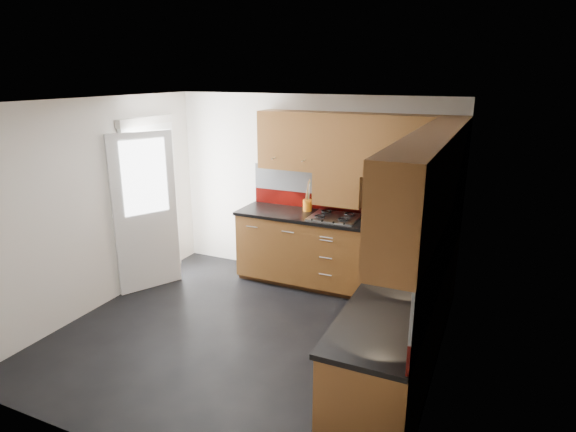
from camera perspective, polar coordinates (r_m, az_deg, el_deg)
The scene contains 14 objects.
room at distance 4.65m, azimuth -5.52°, elevation 2.21°, with size 4.00×3.80×2.64m.
base_cabinets at distance 5.26m, azimuth 9.06°, elevation -8.49°, with size 2.70×3.20×0.95m.
countertop at distance 5.07m, azimuth 9.13°, elevation -3.58°, with size 2.72×3.22×0.04m.
backsplash at distance 5.14m, azimuth 12.33°, elevation -0.07°, with size 2.70×3.20×0.54m.
upper_cabinets at distance 4.86m, azimuth 11.87°, elevation 6.65°, with size 2.50×3.20×0.72m.
extractor_hood at distance 5.98m, azimuth 6.10°, elevation 3.27°, with size 0.60×0.33×0.40m, color brown.
glass_cabinet at distance 5.06m, azimuth 17.95°, elevation 6.88°, with size 0.32×0.80×0.66m.
back_door at distance 6.37m, azimuth -16.08°, elevation 1.23°, with size 0.42×1.19×2.04m.
gas_hob at distance 5.92m, azimuth 5.50°, elevation -0.12°, with size 0.58×0.51×0.05m.
utensil_pot at distance 6.19m, azimuth 2.33°, elevation 1.47°, with size 0.12×0.12×0.42m.
toaster at distance 5.92m, azimuth 10.58°, elevation 0.35°, with size 0.25×0.17×0.17m.
food_processor at distance 5.26m, azimuth 16.76°, elevation -1.43°, with size 0.19×0.19×0.32m.
paper_towel at distance 4.78m, azimuth 16.72°, elevation -3.45°, with size 0.12×0.12×0.26m, color white.
orange_cloth at distance 4.77m, azimuth 14.78°, elevation -4.87°, with size 0.13×0.11×0.01m, color orange.
Camera 1 is at (2.25, -3.91, 2.65)m, focal length 30.00 mm.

